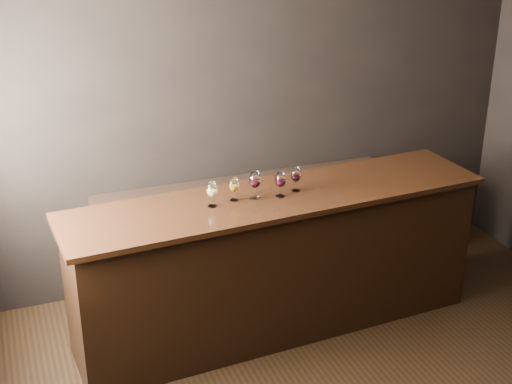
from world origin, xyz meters
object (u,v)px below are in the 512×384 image
object	(u,v)px
glass_red_a	(255,181)
back_bar_shelf	(247,232)
glass_amber	(234,186)
glass_white	(212,190)
glass_red_b	(281,180)
glass_red_c	(296,175)
bar_counter	(277,265)

from	to	relation	value
glass_red_a	back_bar_shelf	bearing A→B (deg)	74.22
glass_amber	back_bar_shelf	bearing A→B (deg)	63.68
back_bar_shelf	glass_red_a	xyz separation A→B (m)	(-0.22, -0.77, 0.82)
glass_amber	glass_red_a	distance (m)	0.16
glass_white	glass_red_b	size ratio (longest dim) A/B	0.98
glass_white	glass_amber	xyz separation A→B (m)	(0.18, 0.05, -0.01)
glass_amber	glass_red_b	size ratio (longest dim) A/B	0.91
glass_red_c	glass_white	bearing A→B (deg)	-175.62
glass_white	glass_red_b	world-z (taller)	glass_red_b
glass_amber	glass_red_b	bearing A→B (deg)	-9.39
glass_white	glass_red_a	distance (m)	0.34
back_bar_shelf	glass_white	bearing A→B (deg)	-124.67
glass_red_a	glass_red_b	distance (m)	0.19
glass_red_c	bar_counter	bearing A→B (deg)	-169.82
glass_amber	bar_counter	bearing A→B (deg)	-4.18
glass_red_a	glass_red_b	world-z (taller)	glass_red_a
glass_amber	glass_red_c	world-z (taller)	glass_red_c
glass_amber	glass_red_c	xyz separation A→B (m)	(0.49, 0.00, 0.01)
bar_counter	glass_white	world-z (taller)	glass_white
back_bar_shelf	glass_red_b	distance (m)	1.14
back_bar_shelf	glass_red_c	bearing A→B (deg)	-80.93
back_bar_shelf	bar_counter	bearing A→B (deg)	-92.71
back_bar_shelf	glass_amber	world-z (taller)	glass_amber
bar_counter	glass_white	xyz separation A→B (m)	(-0.52, -0.02, 0.72)
glass_amber	glass_red_a	size ratio (longest dim) A/B	0.82
bar_counter	glass_red_b	world-z (taller)	glass_red_b
bar_counter	glass_amber	xyz separation A→B (m)	(-0.34, 0.02, 0.71)
glass_red_b	glass_red_c	world-z (taller)	glass_red_b
glass_white	glass_red_c	distance (m)	0.68
glass_red_b	glass_red_c	size ratio (longest dim) A/B	1.03
bar_counter	glass_red_a	xyz separation A→B (m)	(-0.18, 0.00, 0.73)
bar_counter	glass_white	size ratio (longest dim) A/B	17.03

